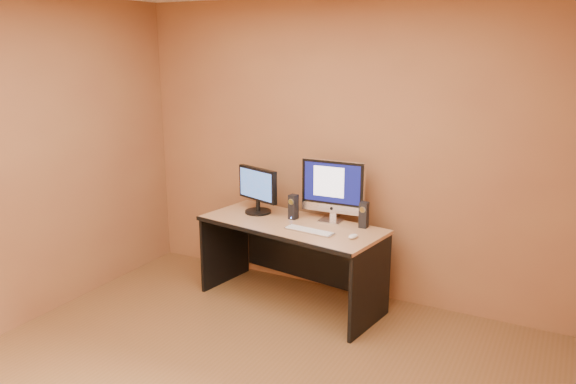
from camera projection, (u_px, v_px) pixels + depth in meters
The scene contains 10 objects.
walls at pixel (209, 207), 3.20m from camera, with size 4.00×4.00×2.60m, color #90603A, non-canonical shape.
desk at pixel (291, 263), 4.86m from camera, with size 1.58×0.69×0.73m, color tan, non-canonical shape.
imac at pixel (332, 191), 4.76m from camera, with size 0.56×0.21×0.54m, color silver, non-canonical shape.
second_monitor at pixel (258, 191), 5.02m from camera, with size 0.47×0.24×0.41m, color black, non-canonical shape.
speaker_left at pixel (293, 207), 4.87m from camera, with size 0.07×0.07×0.22m, color black, non-canonical shape.
speaker_right at pixel (364, 215), 4.64m from camera, with size 0.07×0.07×0.22m, color black, non-canonical shape.
keyboard at pixel (309, 231), 4.55m from camera, with size 0.42×0.11×0.02m, color #AFAFB4.
mouse at pixel (353, 236), 4.39m from camera, with size 0.06×0.10×0.04m, color silver.
cable_a at pixel (335, 218), 4.89m from camera, with size 0.01×0.01×0.22m, color black.
cable_b at pixel (333, 217), 4.92m from camera, with size 0.01×0.01×0.18m, color black.
Camera 1 is at (1.83, -2.52, 2.19)m, focal length 35.00 mm.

